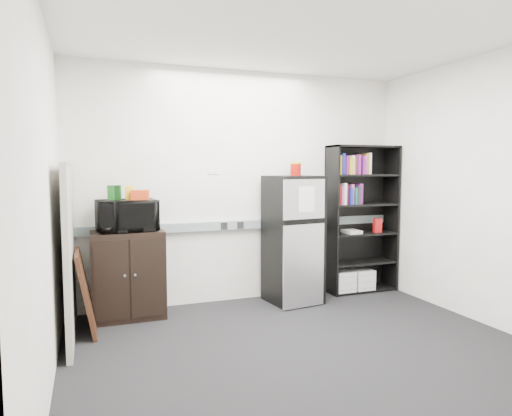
# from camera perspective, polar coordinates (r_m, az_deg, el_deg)

# --- Properties ---
(floor) EXTENTS (4.00, 4.00, 0.00)m
(floor) POSITION_cam_1_polar(r_m,az_deg,el_deg) (4.09, 6.61, -17.57)
(floor) COLOR black
(floor) RESTS_ON ground
(wall_back) EXTENTS (4.00, 0.02, 2.70)m
(wall_back) POSITION_cam_1_polar(r_m,az_deg,el_deg) (5.40, -1.66, 2.68)
(wall_back) COLOR silver
(wall_back) RESTS_ON floor
(wall_right) EXTENTS (0.02, 3.50, 2.70)m
(wall_right) POSITION_cam_1_polar(r_m,az_deg,el_deg) (5.02, 27.60, 1.93)
(wall_right) COLOR silver
(wall_right) RESTS_ON floor
(wall_left) EXTENTS (0.02, 3.50, 2.70)m
(wall_left) POSITION_cam_1_polar(r_m,az_deg,el_deg) (3.39, -24.94, 0.83)
(wall_left) COLOR silver
(wall_left) RESTS_ON floor
(ceiling) EXTENTS (4.00, 3.50, 0.02)m
(ceiling) POSITION_cam_1_polar(r_m,az_deg,el_deg) (3.95, 7.03, 21.62)
(ceiling) COLOR white
(ceiling) RESTS_ON wall_back
(electrical_raceway) EXTENTS (3.92, 0.05, 0.10)m
(electrical_raceway) POSITION_cam_1_polar(r_m,az_deg,el_deg) (5.41, -1.54, -2.10)
(electrical_raceway) COLOR gray
(electrical_raceway) RESTS_ON wall_back
(wall_note) EXTENTS (0.14, 0.00, 0.10)m
(wall_note) POSITION_cam_1_polar(r_m,az_deg,el_deg) (5.29, -5.25, 4.77)
(wall_note) COLOR white
(wall_note) RESTS_ON wall_back
(bookshelf) EXTENTS (0.90, 0.34, 1.85)m
(bookshelf) POSITION_cam_1_polar(r_m,az_deg,el_deg) (5.93, 12.89, -0.91)
(bookshelf) COLOR black
(bookshelf) RESTS_ON floor
(cubicle_partition) EXTENTS (0.06, 1.30, 1.62)m
(cubicle_partition) POSITION_cam_1_polar(r_m,az_deg,el_deg) (4.51, -22.31, -5.03)
(cubicle_partition) COLOR gray
(cubicle_partition) RESTS_ON floor
(cabinet) EXTENTS (0.74, 0.49, 0.92)m
(cabinet) POSITION_cam_1_polar(r_m,az_deg,el_deg) (5.01, -15.70, -7.99)
(cabinet) COLOR black
(cabinet) RESTS_ON floor
(microwave) EXTENTS (0.63, 0.46, 0.32)m
(microwave) POSITION_cam_1_polar(r_m,az_deg,el_deg) (4.89, -15.86, -0.91)
(microwave) COLOR black
(microwave) RESTS_ON cabinet
(snack_box_a) EXTENTS (0.08, 0.07, 0.15)m
(snack_box_a) POSITION_cam_1_polar(r_m,az_deg,el_deg) (4.90, -17.64, 1.84)
(snack_box_a) COLOR #18541B
(snack_box_a) RESTS_ON microwave
(snack_box_b) EXTENTS (0.08, 0.07, 0.15)m
(snack_box_b) POSITION_cam_1_polar(r_m,az_deg,el_deg) (4.90, -16.97, 1.86)
(snack_box_b) COLOR #0C340E
(snack_box_b) RESTS_ON microwave
(snack_box_c) EXTENTS (0.07, 0.05, 0.14)m
(snack_box_c) POSITION_cam_1_polar(r_m,az_deg,el_deg) (4.91, -15.56, 1.84)
(snack_box_c) COLOR yellow
(snack_box_c) RESTS_ON microwave
(snack_bag) EXTENTS (0.20, 0.14, 0.10)m
(snack_bag) POSITION_cam_1_polar(r_m,az_deg,el_deg) (4.87, -14.29, 1.61)
(snack_bag) COLOR red
(snack_bag) RESTS_ON microwave
(refrigerator) EXTENTS (0.62, 0.65, 1.48)m
(refrigerator) POSITION_cam_1_polar(r_m,az_deg,el_deg) (5.35, 4.68, -3.93)
(refrigerator) COLOR black
(refrigerator) RESTS_ON floor
(coffee_can) EXTENTS (0.13, 0.13, 0.17)m
(coffee_can) POSITION_cam_1_polar(r_m,az_deg,el_deg) (5.43, 4.97, 4.99)
(coffee_can) COLOR #A30E07
(coffee_can) RESTS_ON refrigerator
(framed_poster) EXTENTS (0.18, 0.62, 0.79)m
(framed_poster) POSITION_cam_1_polar(r_m,az_deg,el_deg) (4.70, -20.46, -9.76)
(framed_poster) COLOR black
(framed_poster) RESTS_ON floor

